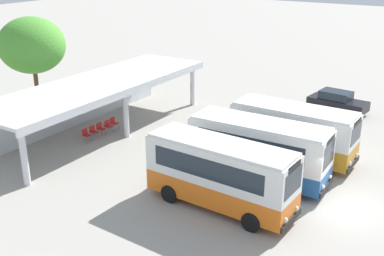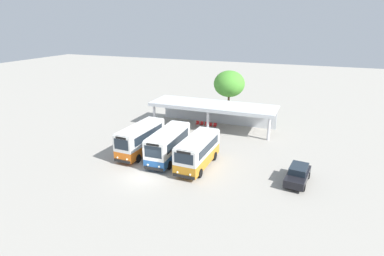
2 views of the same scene
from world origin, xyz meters
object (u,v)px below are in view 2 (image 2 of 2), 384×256
at_px(waiting_chair_end_by_column, 198,123).
at_px(waiting_chair_second_from_end, 202,124).
at_px(city_bus_second_in_row, 168,144).
at_px(parked_car_flank, 298,174).
at_px(city_bus_nearest_orange, 141,138).
at_px(city_bus_middle_cream, 198,151).
at_px(waiting_chair_middle_seat, 206,124).
at_px(waiting_chair_fourth_seat, 210,125).
at_px(waiting_chair_fifth_seat, 215,125).

height_order(waiting_chair_end_by_column, waiting_chair_second_from_end, same).
height_order(city_bus_second_in_row, parked_car_flank, city_bus_second_in_row).
distance_m(city_bus_nearest_orange, city_bus_middle_cream, 7.16).
distance_m(city_bus_nearest_orange, city_bus_second_in_row, 3.57).
xyz_separation_m(waiting_chair_middle_seat, waiting_chair_fourth_seat, (0.65, -0.07, 0.00)).
bearing_deg(city_bus_nearest_orange, city_bus_middle_cream, -6.51).
xyz_separation_m(city_bus_middle_cream, waiting_chair_end_by_column, (-4.51, 11.96, -1.23)).
relative_size(waiting_chair_end_by_column, waiting_chair_fourth_seat, 1.00).
xyz_separation_m(waiting_chair_end_by_column, waiting_chair_fourth_seat, (1.94, -0.10, 0.00)).
relative_size(waiting_chair_middle_seat, waiting_chair_fifth_seat, 1.00).
bearing_deg(parked_car_flank, waiting_chair_fourth_seat, 136.81).
relative_size(city_bus_nearest_orange, waiting_chair_end_by_column, 8.54).
distance_m(parked_car_flank, waiting_chair_fourth_seat, 17.01).
bearing_deg(waiting_chair_end_by_column, city_bus_nearest_orange, -103.14).
distance_m(city_bus_second_in_row, parked_car_flank, 13.42).
height_order(city_bus_second_in_row, waiting_chair_middle_seat, city_bus_second_in_row).
distance_m(waiting_chair_fourth_seat, waiting_chair_fifth_seat, 0.65).
bearing_deg(city_bus_middle_cream, waiting_chair_fifth_seat, 99.18).
distance_m(city_bus_nearest_orange, waiting_chair_end_by_column, 11.52).
distance_m(waiting_chair_middle_seat, waiting_chair_fifth_seat, 1.29).
bearing_deg(city_bus_second_in_row, waiting_chair_second_from_end, 91.55).
xyz_separation_m(city_bus_nearest_orange, parked_car_flank, (16.94, -0.58, -0.99)).
height_order(city_bus_nearest_orange, waiting_chair_fifth_seat, city_bus_nearest_orange).
bearing_deg(waiting_chair_end_by_column, waiting_chair_fifth_seat, -0.86).
xyz_separation_m(parked_car_flank, waiting_chair_second_from_end, (-13.69, 11.73, -0.31)).
xyz_separation_m(waiting_chair_middle_seat, waiting_chair_fifth_seat, (1.29, -0.01, 0.00)).
xyz_separation_m(waiting_chair_end_by_column, waiting_chair_fifth_seat, (2.58, -0.04, 0.00)).
distance_m(waiting_chair_end_by_column, waiting_chair_second_from_end, 0.65).
relative_size(city_bus_nearest_orange, waiting_chair_second_from_end, 8.54).
bearing_deg(parked_car_flank, waiting_chair_fifth_seat, 135.13).
relative_size(waiting_chair_second_from_end, waiting_chair_fifth_seat, 1.00).
bearing_deg(city_bus_second_in_row, parked_car_flank, -1.23).
height_order(city_bus_middle_cream, waiting_chair_end_by_column, city_bus_middle_cream).
xyz_separation_m(city_bus_nearest_orange, waiting_chair_end_by_column, (2.60, 11.15, -1.30)).
relative_size(city_bus_second_in_row, waiting_chair_end_by_column, 8.61).
xyz_separation_m(city_bus_second_in_row, waiting_chair_fifth_seat, (1.63, 11.41, -1.28)).
height_order(waiting_chair_middle_seat, waiting_chair_fourth_seat, same).
height_order(city_bus_second_in_row, waiting_chair_end_by_column, city_bus_second_in_row).
bearing_deg(city_bus_nearest_orange, waiting_chair_second_from_end, 73.74).
bearing_deg(waiting_chair_middle_seat, city_bus_nearest_orange, -109.30).
bearing_deg(city_bus_nearest_orange, waiting_chair_fourth_seat, 67.66).
relative_size(city_bus_second_in_row, waiting_chair_fifth_seat, 8.61).
height_order(waiting_chair_end_by_column, waiting_chair_fifth_seat, same).
bearing_deg(city_bus_second_in_row, waiting_chair_middle_seat, 88.31).
bearing_deg(waiting_chair_fourth_seat, waiting_chair_fifth_seat, 5.30).
height_order(waiting_chair_second_from_end, waiting_chair_fourth_seat, same).
bearing_deg(parked_car_flank, city_bus_second_in_row, 178.77).
xyz_separation_m(parked_car_flank, waiting_chair_middle_seat, (-13.04, 11.71, -0.31)).
relative_size(city_bus_nearest_orange, waiting_chair_fifth_seat, 8.54).
distance_m(parked_car_flank, waiting_chair_end_by_column, 18.53).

